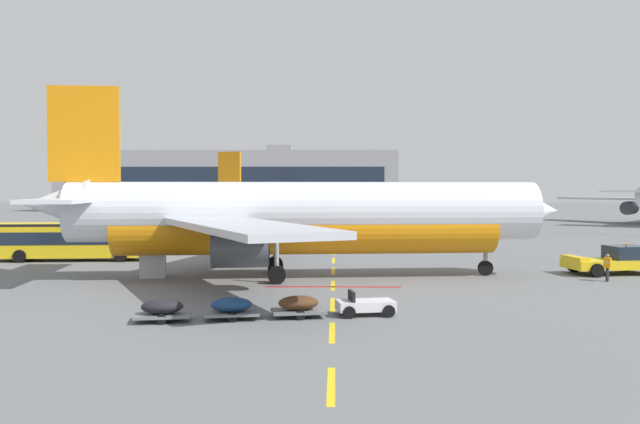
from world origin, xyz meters
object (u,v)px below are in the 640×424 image
Objects in this scene: airliner_far_center at (167,201)px; ground_crew_worker at (607,266)px; pushback_tug at (615,261)px; baggage_train at (266,306)px; uld_cargo_container at (153,265)px; apron_shuttle_bus at (72,239)px; airliner_foreground at (298,217)px.

airliner_far_center is 79.28m from ground_crew_worker.
pushback_tug is 0.21× the size of airliner_far_center.
uld_cargo_container is (-8.73, 13.74, 0.27)m from baggage_train.
airliner_far_center is (-45.68, 62.37, 2.71)m from pushback_tug.
apron_shuttle_bus is (5.83, -54.77, -1.86)m from airliner_far_center.
baggage_train is at bearing -148.18° from ground_crew_worker.
airliner_foreground is 19.64m from ground_crew_worker.
airliner_foreground is 5.43× the size of pushback_tug.
airliner_foreground is 9.92m from uld_cargo_container.
baggage_train is at bearing -73.20° from airliner_far_center.
ground_crew_worker is (20.04, 12.44, 0.45)m from baggage_train.
pushback_tug is 0.55× the size of baggage_train.
apron_shuttle_bus is 6.57× the size of uld_cargo_container.
baggage_train is 6.78× the size of ground_crew_worker.
airliner_far_center is at bearing 96.07° from apron_shuttle_bus.
pushback_tug is 40.58m from apron_shuttle_bus.
airliner_far_center is 16.33× the size of uld_cargo_container.
ground_crew_worker is at bearing -4.18° from airliner_foreground.
airliner_foreground is at bearing 0.68° from uld_cargo_container.
apron_shuttle_bus reaches higher than uld_cargo_container.
apron_shuttle_bus is at bearing 151.98° from airliner_foreground.
pushback_tug is 0.52× the size of apron_shuttle_bus.
apron_shuttle_bus is (-39.85, 7.60, 0.85)m from pushback_tug.
apron_shuttle_bus is at bearing 163.42° from ground_crew_worker.
uld_cargo_container is at bearing -76.98° from airliner_far_center.
airliner_foreground is at bearing -173.89° from pushback_tug.
uld_cargo_container is at bearing -175.55° from pushback_tug.
airliner_foreground reaches higher than pushback_tug.
apron_shuttle_bus is at bearing 127.00° from baggage_train.
pushback_tug reaches higher than baggage_train.
uld_cargo_container is at bearing 177.41° from ground_crew_worker.
pushback_tug reaches higher than uld_cargo_container.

